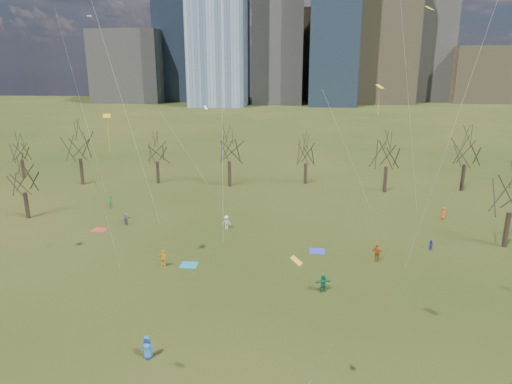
# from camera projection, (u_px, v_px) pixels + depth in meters

# --- Properties ---
(ground) EXTENTS (500.00, 500.00, 0.00)m
(ground) POSITION_uv_depth(u_px,v_px,m) (240.00, 326.00, 33.79)
(ground) COLOR black
(ground) RESTS_ON ground
(downtown_skyline) EXTENTS (212.50, 78.00, 118.00)m
(downtown_skyline) POSITION_uv_depth(u_px,v_px,m) (291.00, 23.00, 225.52)
(downtown_skyline) COLOR slate
(downtown_skyline) RESTS_ON ground
(bare_tree_row) EXTENTS (113.04, 29.80, 9.50)m
(bare_tree_row) POSITION_uv_depth(u_px,v_px,m) (272.00, 153.00, 67.85)
(bare_tree_row) COLOR black
(bare_tree_row) RESTS_ON ground
(blanket_teal) EXTENTS (1.60, 1.50, 0.03)m
(blanket_teal) POSITION_uv_depth(u_px,v_px,m) (189.00, 265.00, 44.09)
(blanket_teal) COLOR teal
(blanket_teal) RESTS_ON ground
(blanket_navy) EXTENTS (1.60, 1.50, 0.03)m
(blanket_navy) POSITION_uv_depth(u_px,v_px,m) (317.00, 251.00, 47.39)
(blanket_navy) COLOR #2839BB
(blanket_navy) RESTS_ON ground
(blanket_crimson) EXTENTS (1.60, 1.50, 0.03)m
(blanket_crimson) POSITION_uv_depth(u_px,v_px,m) (99.00, 230.00, 53.50)
(blanket_crimson) COLOR red
(blanket_crimson) RESTS_ON ground
(person_0) EXTENTS (0.87, 0.63, 1.66)m
(person_0) POSITION_uv_depth(u_px,v_px,m) (147.00, 347.00, 29.83)
(person_0) COLOR #275DAA
(person_0) RESTS_ON ground
(person_4) EXTENTS (1.04, 0.58, 1.67)m
(person_4) POSITION_uv_depth(u_px,v_px,m) (163.00, 258.00, 43.55)
(person_4) COLOR yellow
(person_4) RESTS_ON ground
(person_5) EXTENTS (1.58, 0.94, 1.63)m
(person_5) POSITION_uv_depth(u_px,v_px,m) (323.00, 283.00, 38.71)
(person_5) COLOR #186E48
(person_5) RESTS_ON ground
(person_8) EXTENTS (0.71, 0.71, 1.16)m
(person_8) POSITION_uv_depth(u_px,v_px,m) (431.00, 245.00, 47.37)
(person_8) COLOR #2529A1
(person_8) RESTS_ON ground
(person_9) EXTENTS (1.09, 0.67, 1.64)m
(person_9) POSITION_uv_depth(u_px,v_px,m) (226.00, 222.00, 53.66)
(person_9) COLOR beige
(person_9) RESTS_ON ground
(person_10) EXTENTS (1.12, 0.67, 1.78)m
(person_10) POSITION_uv_depth(u_px,v_px,m) (377.00, 253.00, 44.72)
(person_10) COLOR #BB461A
(person_10) RESTS_ON ground
(person_11) EXTENTS (1.12, 1.42, 1.50)m
(person_11) POSITION_uv_depth(u_px,v_px,m) (126.00, 219.00, 54.96)
(person_11) COLOR slate
(person_11) RESTS_ON ground
(person_12) EXTENTS (0.68, 0.86, 1.53)m
(person_12) POSITION_uv_depth(u_px,v_px,m) (443.00, 213.00, 57.11)
(person_12) COLOR #D05717
(person_12) RESTS_ON ground
(person_13) EXTENTS (0.66, 0.76, 1.74)m
(person_13) POSITION_uv_depth(u_px,v_px,m) (111.00, 202.00, 61.49)
(person_13) COLOR #1A7541
(person_13) RESTS_ON ground
(kites_airborne) EXTENTS (65.51, 51.95, 31.93)m
(kites_airborne) POSITION_uv_depth(u_px,v_px,m) (271.00, 123.00, 41.95)
(kites_airborne) COLOR orange
(kites_airborne) RESTS_ON ground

